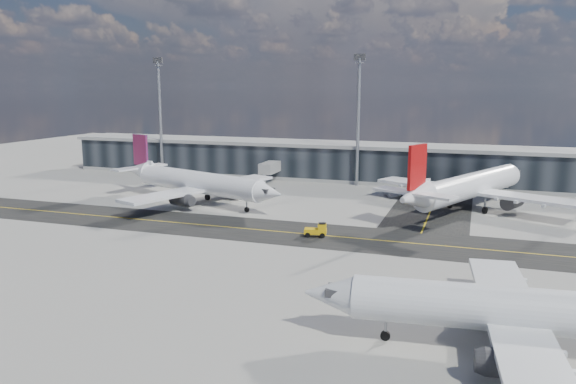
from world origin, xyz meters
name	(u,v)px	position (x,y,z in m)	size (l,w,h in m)	color
ground	(288,240)	(0.00, 0.00, 0.00)	(300.00, 300.00, 0.00)	gray
taxiway_lanes	(332,225)	(3.91, 10.74, 0.01)	(180.00, 63.00, 0.03)	black
terminal_concourse	(363,164)	(0.04, 54.93, 4.09)	(152.00, 19.80, 8.80)	black
floodlight_masts	(358,116)	(0.00, 48.00, 15.61)	(102.50, 0.70, 28.90)	gray
airliner_af	(197,182)	(-25.01, 19.29, 4.03)	(40.03, 34.58, 12.21)	white
airliner_redtail	(469,186)	(24.33, 29.13, 4.38)	(36.81, 42.66, 13.27)	white
airliner_near	(536,312)	(30.73, -27.12, 3.78)	(38.62, 32.98, 11.43)	silver
baggage_tug	(318,230)	(3.58, 3.09, 1.03)	(3.51, 2.23, 2.05)	gold
service_van	(392,193)	(9.42, 37.74, 0.68)	(2.24, 4.86, 1.35)	white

